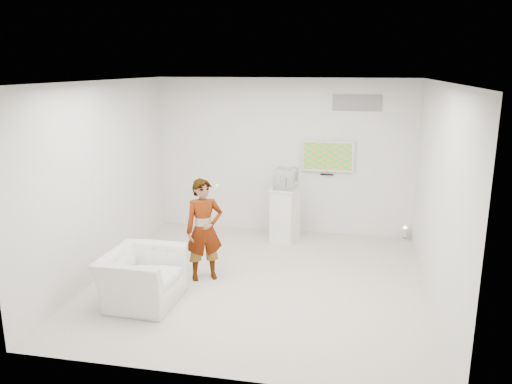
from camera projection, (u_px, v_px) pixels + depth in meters
room at (260, 186)px, 7.30m from camera, size 5.01×5.01×3.00m
tv at (328, 156)px, 9.46m from camera, size 1.00×0.08×0.60m
logo_decal at (357, 103)px, 9.15m from camera, size 0.90×0.02×0.30m
person at (204, 230)px, 7.57m from camera, size 0.69×0.60×1.58m
armchair at (142, 277)px, 6.92m from camera, size 1.01×1.14×0.72m
pedestal at (285, 215)px, 9.33m from camera, size 0.62×0.62×1.01m
floor_uplight at (405, 233)px, 9.43m from camera, size 0.19×0.19×0.26m
vitrine at (286, 179)px, 9.16m from camera, size 0.44×0.44×0.38m
console at (286, 183)px, 9.18m from camera, size 0.08×0.17×0.22m
wii_remote at (217, 186)px, 7.63m from camera, size 0.05×0.14×0.04m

